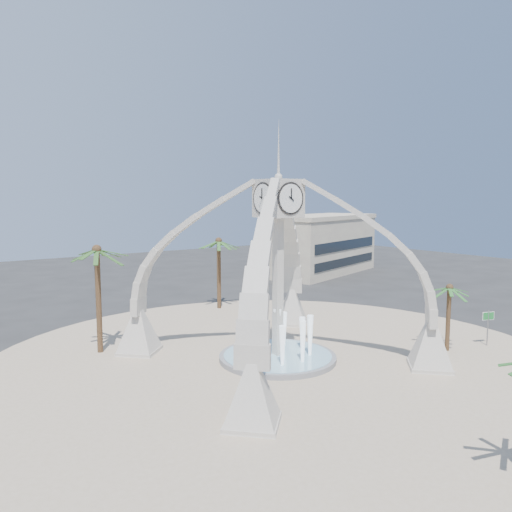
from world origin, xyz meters
TOP-DOWN VIEW (x-y plane):
  - ground at (0.00, 0.00)m, footprint 140.00×140.00m
  - plaza at (0.00, 0.00)m, footprint 40.00×40.00m
  - clock_tower at (-0.00, -0.00)m, footprint 17.94×17.94m
  - fountain at (0.00, 0.00)m, footprint 8.00×8.00m
  - building_ne at (30.00, 28.00)m, footprint 21.87×14.17m
  - palm_east at (11.33, -5.49)m, footprint 3.93×3.93m
  - palm_west at (-9.34, 8.77)m, footprint 5.63×5.63m
  - palm_north at (5.14, 16.16)m, footprint 4.30×4.30m
  - street_sign at (14.89, -6.50)m, footprint 0.95×0.39m

SIDE VIEW (x-z plane):
  - ground at x=0.00m, z-range 0.00..0.00m
  - plaza at x=0.00m, z-range 0.00..0.06m
  - fountain at x=0.00m, z-range -1.52..2.10m
  - street_sign at x=14.89m, z-range 0.59..3.35m
  - building_ne at x=30.00m, z-range 0.01..8.61m
  - palm_east at x=11.33m, z-range 1.97..7.29m
  - clock_tower at x=0.00m, z-range -1.66..14.64m
  - palm_north at x=5.14m, z-range 2.91..10.56m
  - palm_west at x=-9.34m, z-range 3.20..11.47m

